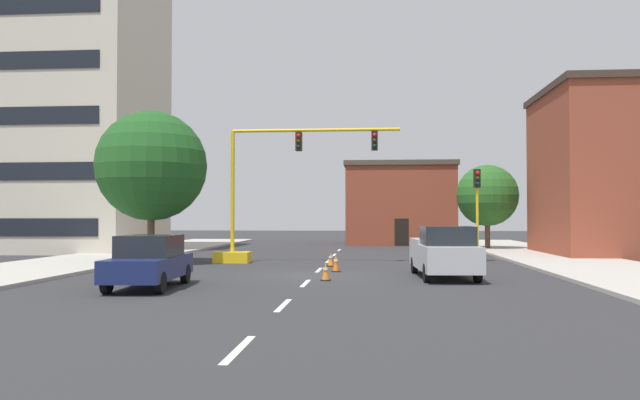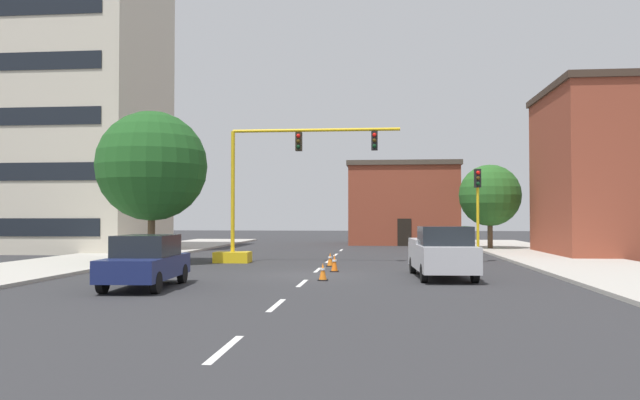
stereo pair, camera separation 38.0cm
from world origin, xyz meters
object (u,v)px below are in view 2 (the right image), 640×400
traffic_light_pole_right (478,194)px  sedan_navy_near_left (146,261)px  tree_left_near (152,166)px  traffic_cone_roadside_c (323,272)px  pickup_truck_silver (442,253)px  tree_right_far (490,195)px  traffic_cone_roadside_b (334,263)px  traffic_signal_gantry (256,218)px  traffic_cone_roadside_a (330,259)px

traffic_light_pole_right → sedan_navy_near_left: traffic_light_pole_right is taller
tree_left_near → sedan_navy_near_left: tree_left_near is taller
traffic_light_pole_right → sedan_navy_near_left: 18.14m
traffic_cone_roadside_c → pickup_truck_silver: bearing=17.6°
tree_right_far → sedan_navy_near_left: bearing=-121.8°
pickup_truck_silver → traffic_cone_roadside_b: pickup_truck_silver is taller
traffic_signal_gantry → pickup_truck_silver: (8.66, -7.14, -1.29)m
traffic_light_pole_right → pickup_truck_silver: traffic_light_pole_right is taller
pickup_truck_silver → traffic_cone_roadside_a: pickup_truck_silver is taller
traffic_signal_gantry → traffic_light_pole_right: size_ratio=1.97×
tree_left_near → traffic_cone_roadside_a: tree_left_near is taller
tree_left_near → traffic_cone_roadside_a: bearing=-5.4°
pickup_truck_silver → traffic_cone_roadside_b: bearing=151.8°
traffic_cone_roadside_b → traffic_cone_roadside_c: 3.72m
traffic_light_pole_right → traffic_cone_roadside_c: 12.49m
tree_right_far → traffic_cone_roadside_b: bearing=-117.9°
pickup_truck_silver → sedan_navy_near_left: pickup_truck_silver is taller
sedan_navy_near_left → traffic_cone_roadside_a: size_ratio=6.90×
traffic_cone_roadside_c → traffic_light_pole_right: bearing=54.0°
tree_left_near → traffic_cone_roadside_c: bearing=-38.6°
tree_left_near → traffic_cone_roadside_c: tree_left_near is taller
traffic_light_pole_right → pickup_truck_silver: (-2.65, -8.36, -2.55)m
traffic_cone_roadside_a → traffic_cone_roadside_b: traffic_cone_roadside_b is taller
tree_right_far → traffic_signal_gantry: bearing=-136.4°
traffic_cone_roadside_a → traffic_cone_roadside_b: 2.90m
traffic_light_pole_right → pickup_truck_silver: size_ratio=0.87×
traffic_cone_roadside_b → pickup_truck_silver: bearing=-28.2°
traffic_light_pole_right → tree_left_near: bearing=-171.9°
traffic_signal_gantry → sedan_navy_near_left: bearing=-96.9°
traffic_signal_gantry → traffic_cone_roadside_c: 9.72m
traffic_cone_roadside_a → sedan_navy_near_left: bearing=-119.4°
tree_right_far → sedan_navy_near_left: size_ratio=1.31×
tree_right_far → traffic_cone_roadside_a: bearing=-123.3°
traffic_light_pole_right → sedan_navy_near_left: (-12.70, -12.69, -2.64)m
pickup_truck_silver → sedan_navy_near_left: bearing=-156.7°
traffic_cone_roadside_a → traffic_cone_roadside_c: size_ratio=1.01×
traffic_signal_gantry → traffic_light_pole_right: bearing=6.1°
traffic_signal_gantry → traffic_light_pole_right: 11.44m
traffic_light_pole_right → tree_right_far: (2.67, 12.08, 0.31)m
tree_left_near → pickup_truck_silver: tree_left_near is taller
sedan_navy_near_left → tree_right_far: bearing=58.2°
traffic_light_pole_right → traffic_cone_roadside_b: traffic_light_pole_right is taller
pickup_truck_silver → traffic_cone_roadside_b: size_ratio=7.34×
sedan_navy_near_left → traffic_cone_roadside_a: bearing=60.6°
traffic_cone_roadside_b → traffic_cone_roadside_c: traffic_cone_roadside_b is taller
pickup_truck_silver → traffic_cone_roadside_c: (-4.45, -1.41, -0.65)m
traffic_light_pole_right → traffic_cone_roadside_a: bearing=-156.6°
traffic_cone_roadside_a → traffic_cone_roadside_c: bearing=-87.8°
traffic_signal_gantry → pickup_truck_silver: traffic_signal_gantry is taller
traffic_signal_gantry → pickup_truck_silver: bearing=-39.5°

